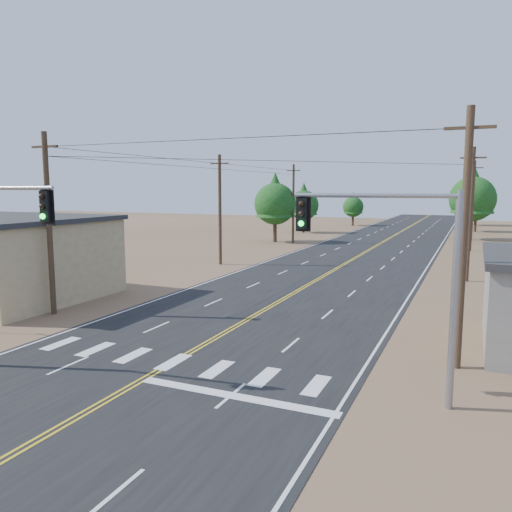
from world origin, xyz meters
The scene contains 15 objects.
ground centered at (0.00, 0.00, 0.00)m, with size 220.00×220.00×0.00m, color #866248.
road centered at (0.00, 30.00, 0.01)m, with size 15.00×200.00×0.02m, color black.
utility_pole_left_near centered at (-10.50, 12.00, 5.12)m, with size 1.80×0.30×10.00m.
utility_pole_left_mid centered at (-10.50, 32.00, 5.12)m, with size 1.80×0.30×10.00m.
utility_pole_left_far centered at (-10.50, 52.00, 5.12)m, with size 1.80×0.30×10.00m.
utility_pole_right_near centered at (10.50, 12.00, 5.12)m, with size 1.80×0.30×10.00m.
utility_pole_right_mid centered at (10.50, 32.00, 5.12)m, with size 1.80×0.30×10.00m.
utility_pole_right_far centered at (10.50, 52.00, 5.12)m, with size 1.80×0.30×10.00m.
signal_mast_right centered at (8.91, 7.91, 4.66)m, with size 5.33×0.54×6.95m.
tree_left_near centered at (-13.02, 52.08, 5.52)m, with size 5.42×5.42×9.03m.
tree_left_mid centered at (-14.00, 66.80, 4.81)m, with size 4.72×4.72×7.87m.
tree_left_far centered at (-10.18, 84.69, 3.90)m, with size 3.83×3.83×6.39m.
tree_right_near centered at (10.40, 65.28, 6.17)m, with size 6.05×6.05×10.09m.
tree_right_mid centered at (10.93, 79.62, 4.67)m, with size 4.58×4.58×7.63m.
tree_right_far centered at (10.21, 94.33, 5.48)m, with size 5.37×5.37×8.96m.
Camera 1 is at (10.85, -8.40, 6.99)m, focal length 35.00 mm.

